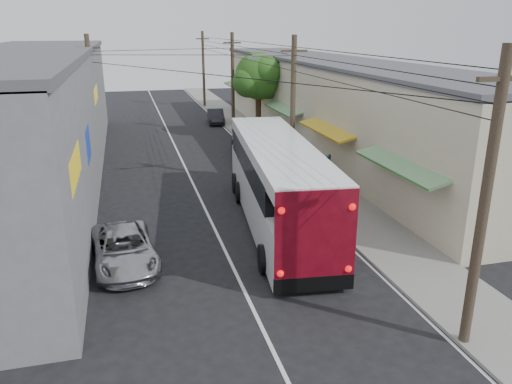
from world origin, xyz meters
The scene contains 13 objects.
ground centered at (0.00, 0.00, 0.00)m, with size 120.00×120.00×0.00m, color black.
sidewalk centered at (6.50, 20.00, 0.06)m, with size 3.00×80.00×0.12m, color slate.
building_right centered at (10.99, 22.00, 3.15)m, with size 7.09×40.00×6.25m.
building_left centered at (-8.50, 18.00, 3.65)m, with size 7.20×36.00×7.25m.
utility_poles centered at (3.13, 20.33, 4.13)m, with size 11.80×45.28×8.00m.
street_tree centered at (6.87, 26.02, 4.67)m, with size 4.40×4.00×6.60m.
coach_bus centered at (2.79, 7.87, 1.92)m, with size 4.08×13.08×3.71m.
jeepney centered at (-3.80, 5.36, 0.65)m, with size 2.16×4.68×1.30m, color #AEAEB5.
parked_suv centered at (4.60, 17.49, 0.92)m, with size 2.59×6.36×1.85m, color #A4A4AC.
parked_car_mid centered at (4.60, 21.07, 0.78)m, with size 1.85×4.59×1.57m, color #242529.
parked_car_far centered at (4.60, 32.81, 0.65)m, with size 1.37×3.94×1.30m, color black.
pedestrian_near centered at (6.58, 9.94, 0.88)m, with size 0.55×0.36×1.51m, color pink.
pedestrian_far centered at (7.60, 13.60, 0.82)m, with size 0.68×0.53×1.39m, color #8BACCA.
Camera 1 is at (-3.36, -11.96, 8.33)m, focal length 35.00 mm.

